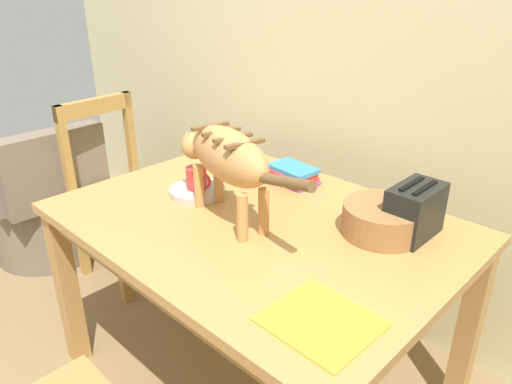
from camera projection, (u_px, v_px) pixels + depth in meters
The scene contains 11 objects.
wall_rear at pixel (391, 43), 1.90m from camera, with size 4.69×0.11×2.50m.
dining_table at pixel (256, 239), 1.70m from camera, with size 1.36×0.98×0.73m.
cat at pixel (226, 157), 1.58m from camera, with size 0.71×0.23×0.32m.
saucer_bowl at pixel (197, 191), 1.84m from camera, with size 0.21×0.21×0.03m, color #B7B0A9.
coffee_mug at pixel (197, 178), 1.81m from camera, with size 0.12×0.08×0.08m.
magazine at pixel (321, 321), 1.17m from camera, with size 0.26×0.24×0.01m, color gold.
book_stack at pixel (292, 174), 1.94m from camera, with size 0.21×0.15×0.07m.
wicker_basket at pixel (383, 219), 1.55m from camera, with size 0.26×0.26×0.10m.
toaster at pixel (414, 211), 1.53m from camera, with size 0.12×0.20×0.18m.
wooden_chair_near at pixel (122, 194), 2.51m from camera, with size 0.44×0.44×0.93m.
wicker_armchair at pixel (48, 209), 2.75m from camera, with size 0.60×0.61×0.78m.
Camera 1 is at (0.99, 0.24, 1.51)m, focal length 33.87 mm.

